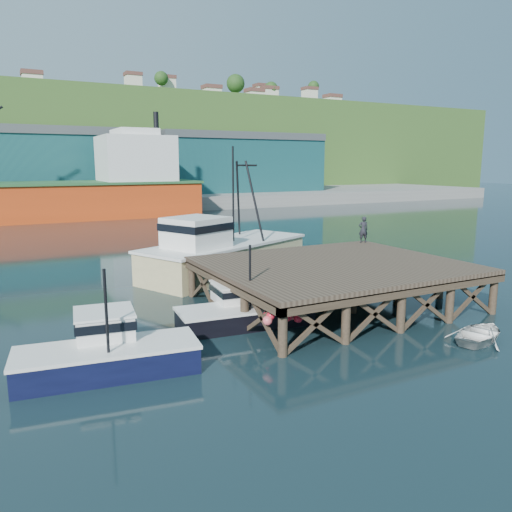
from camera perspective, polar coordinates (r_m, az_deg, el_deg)
ground at (r=22.63m, az=-2.62°, el=-7.34°), size 300.00×300.00×0.00m
wharf at (r=24.73m, az=9.17°, el=-1.27°), size 12.00×10.00×2.62m
far_quay at (r=90.21m, az=-21.84°, el=6.01°), size 160.00×40.00×2.00m
warehouse_mid at (r=85.04m, az=-21.74°, el=9.50°), size 28.00×16.00×9.00m
warehouse_right at (r=93.13m, az=-2.79°, el=10.25°), size 30.00×16.00×9.00m
cargo_ship at (r=67.65m, az=-27.18°, el=6.31°), size 55.50×10.00×13.75m
hillside at (r=119.96m, az=-23.70°, el=11.61°), size 220.00×50.00×22.00m
boat_navy at (r=17.83m, az=-16.65°, el=-10.26°), size 6.18×3.62×3.72m
boat_black at (r=21.96m, az=-1.46°, el=-6.07°), size 6.06×5.07×3.64m
trawler at (r=31.65m, az=-3.89°, el=0.88°), size 12.62×8.90×8.00m
dinghy at (r=21.93m, az=24.27°, el=-8.05°), size 3.47×2.94×0.61m
dockworker at (r=31.42m, az=12.16°, el=2.97°), size 0.69×0.56×1.62m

